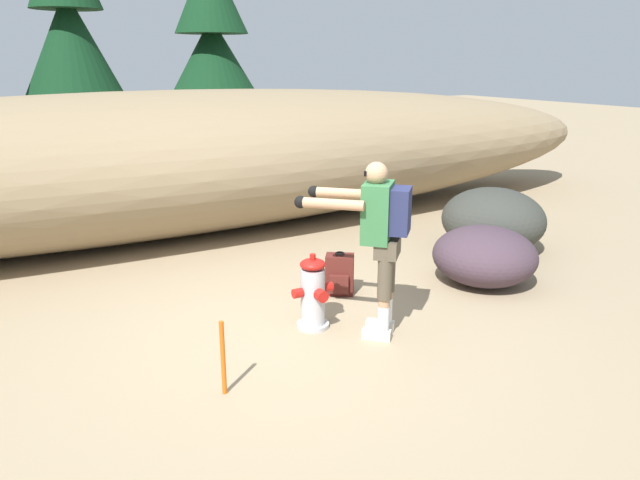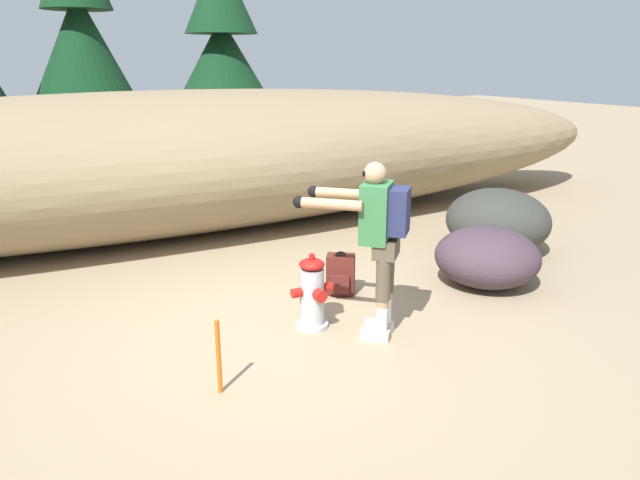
{
  "view_description": "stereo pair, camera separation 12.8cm",
  "coord_description": "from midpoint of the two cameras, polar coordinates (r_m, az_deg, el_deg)",
  "views": [
    {
      "loc": [
        -2.31,
        -4.53,
        2.45
      ],
      "look_at": [
        0.43,
        0.33,
        0.75
      ],
      "focal_mm": 33.35,
      "sensor_mm": 36.0,
      "label": 1
    },
    {
      "loc": [
        -2.19,
        -4.59,
        2.45
      ],
      "look_at": [
        0.43,
        0.33,
        0.75
      ],
      "focal_mm": 33.35,
      "sensor_mm": 36.0,
      "label": 2
    }
  ],
  "objects": [
    {
      "name": "survey_stake",
      "position": [
        4.61,
        -8.9,
        -11.03
      ],
      "size": [
        0.04,
        0.04,
        0.6
      ],
      "primitive_type": "cylinder",
      "color": "#E55914",
      "rests_on": "ground_plane"
    },
    {
      "name": "boulder_large",
      "position": [
        6.92,
        16.25,
        -1.58
      ],
      "size": [
        1.6,
        1.61,
        0.66
      ],
      "primitive_type": "ellipsoid",
      "rotation": [
        0.0,
        0.0,
        2.23
      ],
      "color": "#41313B",
      "rests_on": "ground_plane"
    },
    {
      "name": "fire_hydrant",
      "position": [
        5.6,
        -0.1,
        -5.22
      ],
      "size": [
        0.41,
        0.36,
        0.73
      ],
      "color": "#B2B2B7",
      "rests_on": "ground_plane"
    },
    {
      "name": "dirt_embankment",
      "position": [
        8.92,
        -13.25,
        7.29
      ],
      "size": [
        16.59,
        3.2,
        2.04
      ],
      "primitive_type": "ellipsoid",
      "color": "#897556",
      "rests_on": "ground_plane"
    },
    {
      "name": "pine_tree_center",
      "position": [
        15.71,
        -9.15,
        17.74
      ],
      "size": [
        2.76,
        2.76,
        5.02
      ],
      "color": "#47331E",
      "rests_on": "ground_plane"
    },
    {
      "name": "utility_worker",
      "position": [
        5.25,
        6.2,
        1.06
      ],
      "size": [
        0.96,
        0.96,
        1.61
      ],
      "rotation": [
        0.0,
        0.0,
        2.37
      ],
      "color": "beige",
      "rests_on": "ground_plane"
    },
    {
      "name": "ground_plane",
      "position": [
        5.65,
        -1.68,
        -8.96
      ],
      "size": [
        56.0,
        56.0,
        0.04
      ],
      "primitive_type": "cube",
      "color": "#998466"
    },
    {
      "name": "boulder_mid",
      "position": [
        8.15,
        17.11,
        1.78
      ],
      "size": [
        1.4,
        1.45,
        0.84
      ],
      "primitive_type": "ellipsoid",
      "rotation": [
        0.0,
        0.0,
        1.64
      ],
      "color": "#343631",
      "rests_on": "ground_plane"
    },
    {
      "name": "pine_tree_left",
      "position": [
        13.91,
        -21.87,
        18.44
      ],
      "size": [
        2.21,
        2.21,
        5.37
      ],
      "color": "#47331E",
      "rests_on": "ground_plane"
    },
    {
      "name": "spare_backpack",
      "position": [
        6.43,
        2.56,
        -3.38
      ],
      "size": [
        0.36,
        0.36,
        0.47
      ],
      "rotation": [
        0.0,
        0.0,
        4.1
      ],
      "color": "#511E19",
      "rests_on": "ground_plane"
    }
  ]
}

